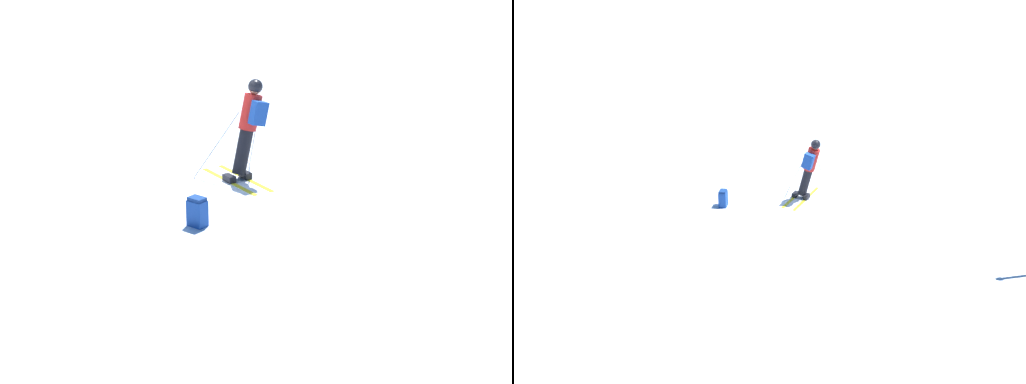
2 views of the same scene
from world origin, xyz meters
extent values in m
plane|color=white|center=(0.00, 0.00, 0.00)|extent=(300.00, 300.00, 0.00)
cube|color=yellow|center=(-1.31, -0.04, 0.01)|extent=(0.45, 1.79, 0.01)
cube|color=yellow|center=(-0.96, 0.04, 0.01)|extent=(0.45, 1.79, 0.01)
cube|color=black|center=(-1.31, -0.04, 0.07)|extent=(0.19, 0.30, 0.12)
cube|color=black|center=(-0.96, 0.04, 0.07)|extent=(0.19, 0.30, 0.12)
cylinder|color=black|center=(-1.26, -0.03, 0.54)|extent=(0.49, 0.34, 0.89)
cylinder|color=red|center=(-1.43, -0.06, 1.28)|extent=(0.54, 0.43, 0.73)
sphere|color=tan|center=(-1.53, -0.08, 1.72)|extent=(0.33, 0.29, 0.29)
sphere|color=black|center=(-1.54, -0.08, 1.75)|extent=(0.38, 0.34, 0.33)
cube|color=#194293|center=(-1.49, 0.19, 1.31)|extent=(0.40, 0.25, 0.49)
cylinder|color=#B7B7BC|center=(-1.63, -0.41, 0.60)|extent=(0.05, 0.54, 1.21)
cylinder|color=#B7B7BC|center=(-0.80, -0.24, 0.65)|extent=(0.82, 0.38, 1.31)
cube|color=#194293|center=(0.29, 1.87, 0.22)|extent=(0.34, 0.37, 0.44)
cube|color=navy|center=(0.29, 1.87, 0.47)|extent=(0.30, 0.33, 0.06)
camera|label=1|loc=(4.33, 14.23, 5.32)|focal=60.00mm
camera|label=2|loc=(-8.87, 11.20, 6.39)|focal=35.00mm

